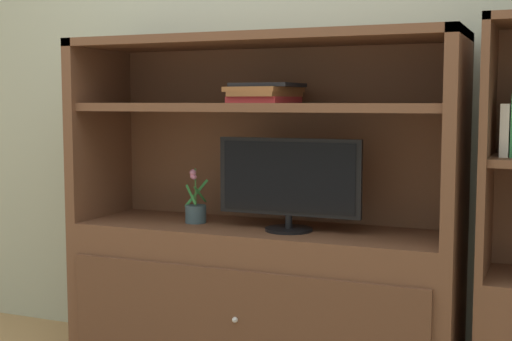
% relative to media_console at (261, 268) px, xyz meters
% --- Properties ---
extents(painted_rear_wall, '(6.00, 0.10, 2.80)m').
position_rel_media_console_xyz_m(painted_rear_wall, '(0.00, 0.35, 0.91)').
color(painted_rear_wall, '#ADB29E').
rests_on(painted_rear_wall, ground_plane).
extents(media_console, '(1.69, 0.53, 1.49)m').
position_rel_media_console_xyz_m(media_console, '(0.00, 0.00, 0.00)').
color(media_console, brown).
rests_on(media_console, ground_plane).
extents(tv_monitor, '(0.62, 0.20, 0.39)m').
position_rel_media_console_xyz_m(tv_monitor, '(0.15, -0.05, 0.39)').
color(tv_monitor, black).
rests_on(tv_monitor, media_console).
extents(potted_plant, '(0.11, 0.10, 0.24)m').
position_rel_media_console_xyz_m(potted_plant, '(-0.31, -0.02, 0.24)').
color(potted_plant, '#384C56').
rests_on(potted_plant, media_console).
extents(magazine_stack, '(0.29, 0.32, 0.08)m').
position_rel_media_console_xyz_m(magazine_stack, '(0.02, -0.01, 0.76)').
color(magazine_stack, red).
rests_on(magazine_stack, media_console).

